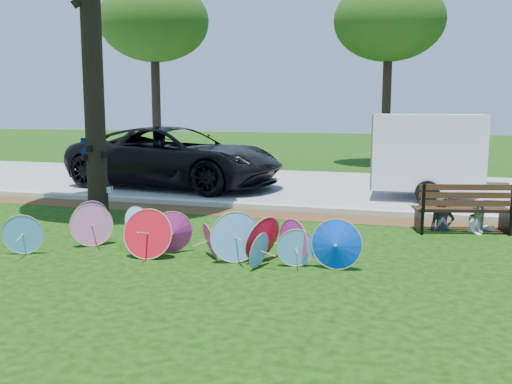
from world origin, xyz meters
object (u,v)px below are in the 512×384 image
(black_van, at_px, (176,157))
(parasol_pile, at_px, (187,234))
(park_bench, at_px, (462,208))
(cargo_trailer, at_px, (427,151))
(person_left, at_px, (443,197))
(person_right, at_px, (481,200))

(black_van, bearing_deg, parasol_pile, -146.69)
(parasol_pile, xyz_separation_m, park_bench, (4.37, 3.20, 0.12))
(parasol_pile, height_order, park_bench, park_bench)
(parasol_pile, relative_size, park_bench, 3.15)
(black_van, xyz_separation_m, park_bench, (7.98, -4.14, -0.43))
(parasol_pile, bearing_deg, park_bench, 36.18)
(parasol_pile, relative_size, cargo_trailer, 2.12)
(park_bench, height_order, person_left, person_left)
(parasol_pile, height_order, person_right, person_right)
(black_van, relative_size, park_bench, 3.54)
(black_van, distance_m, cargo_trailer, 7.29)
(black_van, height_order, person_right, black_van)
(parasol_pile, height_order, person_left, person_left)
(parasol_pile, distance_m, black_van, 8.19)
(cargo_trailer, bearing_deg, parasol_pile, -119.91)
(park_bench, xyz_separation_m, person_right, (0.35, 0.05, 0.15))
(person_left, bearing_deg, black_van, 134.68)
(parasol_pile, bearing_deg, cargo_trailer, 62.92)
(black_van, height_order, park_bench, black_van)
(cargo_trailer, height_order, person_right, cargo_trailer)
(person_left, relative_size, person_right, 1.05)
(park_bench, bearing_deg, parasol_pile, -158.02)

